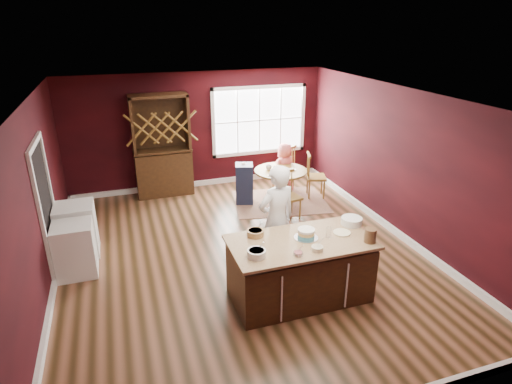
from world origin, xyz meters
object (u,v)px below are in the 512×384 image
high_chair (244,183)px  layer_cake (306,234)px  chair_south (290,195)px  dryer (77,230)px  chair_east (316,175)px  toddler (243,166)px  washer (75,249)px  kitchen_island (300,270)px  baker (277,220)px  dining_table (280,179)px  seated_woman (284,169)px  hutch (162,146)px  chair_north (284,167)px

high_chair → layer_cake: bearing=-76.3°
chair_south → dryer: size_ratio=1.08×
layer_cake → chair_south: (0.79, 2.46, -0.50)m
chair_east → toddler: bearing=96.8°
washer → dryer: dryer is taller
kitchen_island → baker: (-0.07, 0.75, 0.46)m
dining_table → layer_cake: layer_cake is taller
baker → chair_south: baker is taller
kitchen_island → dining_table: 3.47m
chair_east → washer: bearing=126.1°
kitchen_island → seated_woman: (1.29, 3.78, 0.16)m
toddler → dryer: toddler is taller
dining_table → baker: size_ratio=0.63×
baker → chair_east: bearing=-140.0°
high_chair → chair_south: bearing=-42.3°
chair_south → dryer: 3.99m
toddler → high_chair: bearing=-91.6°
chair_south → toddler: (-0.63, 1.16, 0.32)m
kitchen_island → hutch: hutch is taller
layer_cake → dryer: bearing=144.7°
chair_south → washer: 4.07m
kitchen_island → baker: size_ratio=1.12×
toddler → hutch: bearing=149.1°
hutch → washer: (-1.76, -2.94, -0.72)m
chair_east → seated_woman: bearing=72.3°
chair_north → dining_table: bearing=26.7°
chair_south → dryer: chair_south is taller
seated_woman → high_chair: seated_woman is taller
chair_south → washer: chair_south is taller
chair_east → washer: chair_east is taller
chair_north → washer: 5.07m
dining_table → chair_south: size_ratio=1.15×
seated_woman → dryer: seated_woman is taller
chair_east → dryer: bearing=119.2°
kitchen_island → baker: bearing=95.6°
kitchen_island → dryer: (-3.10, 2.32, 0.02)m
kitchen_island → toddler: (0.26, 3.66, 0.37)m
dining_table → dryer: 4.22m
dryer → dining_table: bearing=13.7°
high_chair → hutch: size_ratio=0.40×
kitchen_island → chair_north: chair_north is taller
chair_south → seated_woman: seated_woman is taller
chair_east → chair_south: 1.31m
hutch → baker: bearing=-71.9°
chair_east → kitchen_island: bearing=168.1°
chair_south → dryer: bearing=173.6°
hutch → toddler: bearing=-30.9°
kitchen_island → high_chair: size_ratio=2.18×
chair_south → high_chair: (-0.63, 1.04, -0.03)m
chair_south → kitchen_island: bearing=-118.6°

